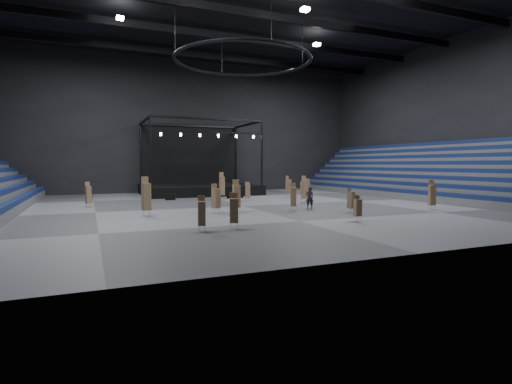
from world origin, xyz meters
name	(u,v)px	position (x,y,z in m)	size (l,w,h in m)	color
floor	(243,206)	(0.00, 0.00, 0.00)	(50.00, 50.00, 0.00)	#57575A
ceiling	(243,2)	(0.00, 0.00, 18.00)	(50.00, 42.00, 0.20)	black
wall_back	(189,126)	(0.00, 21.00, 9.00)	(50.00, 0.20, 18.00)	black
wall_front	(426,37)	(0.00, -21.00, 9.00)	(50.00, 0.20, 18.00)	black
wall_right	(448,118)	(25.00, 0.00, 9.00)	(0.20, 42.00, 18.00)	black
bleachers_right	(433,183)	(22.94, 0.00, 1.73)	(7.20, 40.00, 6.40)	#505053
stage	(198,183)	(0.00, 16.24, 1.45)	(14.00, 10.00, 9.20)	black
truss_ring	(243,60)	(0.00, 0.00, 13.00)	(12.30, 12.30, 5.15)	black
roof_girders	(243,12)	(0.00, 0.00, 17.20)	(49.00, 30.35, 0.70)	black
floodlights	(261,2)	(0.00, -4.00, 16.60)	(28.60, 16.60, 0.25)	white
flight_case_left	(170,197)	(-4.96, 8.74, 0.35)	(1.05, 0.53, 0.70)	black
flight_case_mid	(233,195)	(1.89, 8.28, 0.39)	(1.17, 0.58, 0.78)	black
flight_case_right	(237,194)	(2.64, 8.81, 0.45)	(1.35, 0.67, 0.90)	black
chair_stack_0	(303,190)	(8.80, 4.69, 1.00)	(0.47, 0.47, 1.88)	silver
chair_stack_1	(305,189)	(6.89, 0.88, 1.37)	(0.53, 0.53, 2.66)	silver
chair_stack_2	(88,194)	(-12.99, 4.28, 1.16)	(0.54, 0.54, 2.26)	silver
chair_stack_3	(307,190)	(7.32, 1.10, 1.25)	(0.65, 0.65, 2.37)	silver
chair_stack_4	(293,196)	(2.54, -4.89, 1.18)	(0.58, 0.58, 2.28)	silver
chair_stack_5	(351,200)	(5.97, -8.00, 1.04)	(0.53, 0.53, 1.95)	silver
chair_stack_6	(236,196)	(-2.31, -4.54, 1.35)	(0.56, 0.56, 2.61)	silver
chair_stack_7	(202,213)	(-7.09, -11.99, 1.06)	(0.48, 0.48, 2.04)	silver
chair_stack_8	(147,192)	(-7.43, 8.01, 1.01)	(0.47, 0.47, 1.89)	silver
chair_stack_9	(216,198)	(-3.90, -4.30, 1.22)	(0.66, 0.66, 2.30)	silver
chair_stack_10	(358,207)	(3.59, -11.99, 0.95)	(0.48, 0.48, 1.75)	silver
chair_stack_11	(146,196)	(-9.09, -4.04, 1.49)	(0.67, 0.67, 2.91)	silver
chair_stack_12	(432,194)	(13.42, -8.91, 1.29)	(0.62, 0.62, 2.50)	silver
chair_stack_13	(234,210)	(-5.17, -11.99, 1.15)	(0.60, 0.60, 2.16)	silver
chair_stack_14	(248,191)	(2.13, 4.27, 1.07)	(0.54, 0.54, 1.99)	silver
chair_stack_15	(288,187)	(7.80, 6.13, 1.29)	(0.63, 0.63, 2.50)	silver
chair_stack_16	(222,185)	(0.57, 8.01, 1.49)	(0.53, 0.53, 2.94)	silver
man_center	(310,198)	(4.52, -4.14, 0.94)	(0.69, 0.45, 1.88)	black
crew_member	(238,196)	(0.25, 1.93, 0.80)	(0.78, 0.60, 1.60)	black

